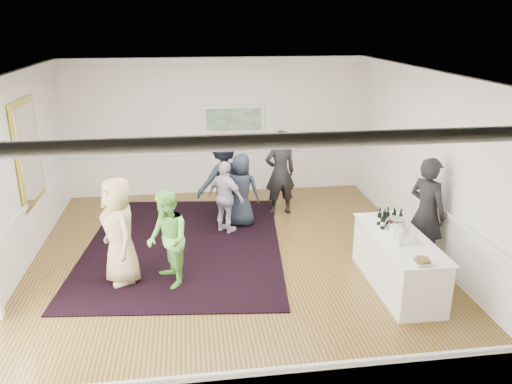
{
  "coord_description": "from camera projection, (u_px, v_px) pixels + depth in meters",
  "views": [
    {
      "loc": [
        -0.67,
        -7.61,
        4.01
      ],
      "look_at": [
        0.41,
        0.2,
        1.26
      ],
      "focal_mm": 35.0,
      "sensor_mm": 36.0,
      "label": 1
    }
  ],
  "objects": [
    {
      "name": "floor",
      "position": [
        234.0,
        267.0,
        8.53
      ],
      "size": [
        8.0,
        8.0,
        0.0
      ],
      "primitive_type": "plane",
      "color": "olive",
      "rests_on": "ground"
    },
    {
      "name": "ceiling",
      "position": [
        231.0,
        76.0,
        7.47
      ],
      "size": [
        7.0,
        8.0,
        0.02
      ],
      "primitive_type": "cube",
      "color": "white",
      "rests_on": "wall_back"
    },
    {
      "name": "wall_left",
      "position": [
        2.0,
        187.0,
        7.55
      ],
      "size": [
        0.02,
        8.0,
        3.2
      ],
      "primitive_type": "cube",
      "color": "white",
      "rests_on": "floor"
    },
    {
      "name": "wall_right",
      "position": [
        438.0,
        169.0,
        8.45
      ],
      "size": [
        0.02,
        8.0,
        3.2
      ],
      "primitive_type": "cube",
      "color": "white",
      "rests_on": "floor"
    },
    {
      "name": "wall_back",
      "position": [
        217.0,
        127.0,
        11.74
      ],
      "size": [
        7.0,
        0.02,
        3.2
      ],
      "primitive_type": "cube",
      "color": "white",
      "rests_on": "floor"
    },
    {
      "name": "wall_front",
      "position": [
        276.0,
        317.0,
        4.26
      ],
      "size": [
        7.0,
        0.02,
        3.2
      ],
      "primitive_type": "cube",
      "color": "white",
      "rests_on": "floor"
    },
    {
      "name": "wainscoting",
      "position": [
        233.0,
        240.0,
        8.36
      ],
      "size": [
        7.0,
        8.0,
        1.0
      ],
      "primitive_type": null,
      "color": "white",
      "rests_on": "floor"
    },
    {
      "name": "mirror",
      "position": [
        28.0,
        153.0,
        8.7
      ],
      "size": [
        0.05,
        1.25,
        1.85
      ],
      "color": "gold",
      "rests_on": "wall_left"
    },
    {
      "name": "landscape_painting",
      "position": [
        234.0,
        119.0,
        11.68
      ],
      "size": [
        1.44,
        0.06,
        0.66
      ],
      "color": "white",
      "rests_on": "wall_back"
    },
    {
      "name": "area_rug",
      "position": [
        184.0,
        245.0,
        9.32
      ],
      "size": [
        4.03,
        5.01,
        0.02
      ],
      "primitive_type": "cube",
      "rotation": [
        0.0,
        0.0,
        -0.11
      ],
      "color": "black",
      "rests_on": "floor"
    },
    {
      "name": "serving_table",
      "position": [
        398.0,
        262.0,
        7.77
      ],
      "size": [
        0.8,
        2.1,
        0.85
      ],
      "color": "white",
      "rests_on": "floor"
    },
    {
      "name": "bartender",
      "position": [
        427.0,
        213.0,
        8.28
      ],
      "size": [
        0.71,
        0.83,
        1.91
      ],
      "primitive_type": "imported",
      "rotation": [
        0.0,
        0.0,
        2.02
      ],
      "color": "black",
      "rests_on": "floor"
    },
    {
      "name": "guest_tan",
      "position": [
        119.0,
        231.0,
        7.79
      ],
      "size": [
        0.87,
        1.01,
        1.75
      ],
      "primitive_type": "imported",
      "rotation": [
        0.0,
        0.0,
        -1.12
      ],
      "color": "tan",
      "rests_on": "floor"
    },
    {
      "name": "guest_green",
      "position": [
        168.0,
        239.0,
        7.71
      ],
      "size": [
        0.8,
        0.91,
        1.56
      ],
      "primitive_type": "imported",
      "rotation": [
        0.0,
        0.0,
        -1.25
      ],
      "color": "#71D354",
      "rests_on": "floor"
    },
    {
      "name": "guest_lilac",
      "position": [
        226.0,
        198.0,
        9.69
      ],
      "size": [
        0.86,
        0.84,
        1.45
      ],
      "primitive_type": "imported",
      "rotation": [
        0.0,
        0.0,
        2.39
      ],
      "color": "silver",
      "rests_on": "floor"
    },
    {
      "name": "guest_dark_a",
      "position": [
        224.0,
        179.0,
        10.19
      ],
      "size": [
        1.32,
        1.02,
        1.8
      ],
      "primitive_type": "imported",
      "rotation": [
        0.0,
        0.0,
        3.49
      ],
      "color": "#1D2431",
      "rests_on": "floor"
    },
    {
      "name": "guest_dark_b",
      "position": [
        280.0,
        173.0,
        10.57
      ],
      "size": [
        0.73,
        0.54,
        1.84
      ],
      "primitive_type": "imported",
      "rotation": [
        0.0,
        0.0,
        3.29
      ],
      "color": "black",
      "rests_on": "floor"
    },
    {
      "name": "guest_navy",
      "position": [
        241.0,
        190.0,
        10.02
      ],
      "size": [
        0.85,
        0.71,
        1.49
      ],
      "primitive_type": "imported",
      "rotation": [
        0.0,
        0.0,
        2.77
      ],
      "color": "#1D2431",
      "rests_on": "floor"
    },
    {
      "name": "wine_bottles",
      "position": [
        390.0,
        217.0,
        7.98
      ],
      "size": [
        0.4,
        0.29,
        0.31
      ],
      "color": "black",
      "rests_on": "serving_table"
    },
    {
      "name": "juice_pitchers",
      "position": [
        402.0,
        235.0,
        7.41
      ],
      "size": [
        0.34,
        0.31,
        0.24
      ],
      "color": "#58A73B",
      "rests_on": "serving_table"
    },
    {
      "name": "ice_bucket",
      "position": [
        396.0,
        226.0,
        7.75
      ],
      "size": [
        0.26,
        0.26,
        0.24
      ],
      "primitive_type": "cylinder",
      "color": "silver",
      "rests_on": "serving_table"
    },
    {
      "name": "nut_bowl",
      "position": [
        422.0,
        261.0,
        6.79
      ],
      "size": [
        0.26,
        0.26,
        0.08
      ],
      "color": "white",
      "rests_on": "serving_table"
    }
  ]
}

